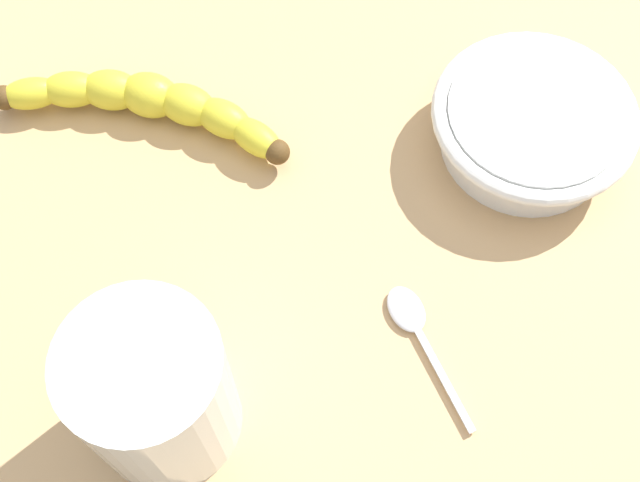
{
  "coord_description": "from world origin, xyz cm",
  "views": [
    {
      "loc": [
        19.95,
        20.1,
        56.37
      ],
      "look_at": [
        2.02,
        1.45,
        5.0
      ],
      "focal_mm": 46.22,
      "sensor_mm": 36.0,
      "label": 1
    }
  ],
  "objects_px": {
    "banana": "(147,103)",
    "teaspoon": "(411,318)",
    "ceramic_bowl": "(532,124)",
    "smoothie_glass": "(156,395)"
  },
  "relations": [
    {
      "from": "banana",
      "to": "teaspoon",
      "type": "height_order",
      "value": "banana"
    },
    {
      "from": "teaspoon",
      "to": "ceramic_bowl",
      "type": "bearing_deg",
      "value": -57.69
    },
    {
      "from": "ceramic_bowl",
      "to": "teaspoon",
      "type": "height_order",
      "value": "ceramic_bowl"
    },
    {
      "from": "ceramic_bowl",
      "to": "teaspoon",
      "type": "distance_m",
      "value": 0.17
    },
    {
      "from": "banana",
      "to": "teaspoon",
      "type": "xyz_separation_m",
      "value": [
        -0.02,
        0.26,
        -0.01
      ]
    },
    {
      "from": "smoothie_glass",
      "to": "teaspoon",
      "type": "xyz_separation_m",
      "value": [
        -0.16,
        0.06,
        -0.05
      ]
    },
    {
      "from": "banana",
      "to": "ceramic_bowl",
      "type": "bearing_deg",
      "value": -171.93
    },
    {
      "from": "smoothie_glass",
      "to": "banana",
      "type": "bearing_deg",
      "value": -125.47
    },
    {
      "from": "ceramic_bowl",
      "to": "smoothie_glass",
      "type": "bearing_deg",
      "value": -3.85
    },
    {
      "from": "banana",
      "to": "ceramic_bowl",
      "type": "xyz_separation_m",
      "value": [
        -0.19,
        0.22,
        0.01
      ]
    }
  ]
}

